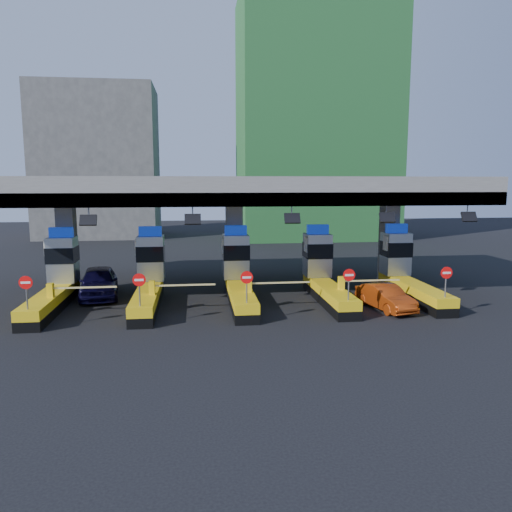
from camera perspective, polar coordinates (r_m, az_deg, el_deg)
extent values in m
plane|color=black|center=(28.60, -2.00, -5.13)|extent=(120.00, 120.00, 0.00)
cube|color=slate|center=(30.79, -2.55, 7.59)|extent=(28.00, 12.00, 1.50)
cube|color=#4C4C49|center=(25.12, -1.54, 6.47)|extent=(28.00, 0.60, 0.70)
cube|color=slate|center=(31.88, -20.73, 0.76)|extent=(1.00, 1.00, 5.50)
cube|color=slate|center=(31.04, -2.51, 1.11)|extent=(1.00, 1.00, 5.50)
cube|color=slate|center=(33.33, 14.90, 1.35)|extent=(1.00, 1.00, 5.50)
cylinder|color=slate|center=(25.56, -18.58, 4.72)|extent=(0.06, 0.06, 0.50)
cube|color=black|center=(25.39, -18.63, 3.90)|extent=(0.80, 0.38, 0.54)
cylinder|color=slate|center=(25.04, -7.26, 5.02)|extent=(0.06, 0.06, 0.50)
cube|color=black|center=(24.86, -7.24, 4.19)|extent=(0.80, 0.38, 0.54)
cylinder|color=slate|center=(25.51, 4.09, 5.13)|extent=(0.06, 0.06, 0.50)
cube|color=black|center=(25.33, 4.17, 4.32)|extent=(0.80, 0.38, 0.54)
cylinder|color=slate|center=(26.91, 14.64, 5.06)|extent=(0.06, 0.06, 0.50)
cube|color=black|center=(26.75, 14.77, 4.28)|extent=(0.80, 0.38, 0.54)
cylinder|color=slate|center=(28.87, 23.01, 4.87)|extent=(0.06, 0.06, 0.50)
cube|color=black|center=(28.71, 23.17, 4.15)|extent=(0.80, 0.38, 0.54)
cube|color=black|center=(28.51, -22.36, -5.30)|extent=(1.20, 8.00, 0.50)
cube|color=#E5B70C|center=(28.41, -22.42, -4.32)|extent=(1.20, 8.00, 0.50)
cube|color=#9EA3A8|center=(30.79, -21.21, -0.37)|extent=(1.50, 1.50, 2.60)
cube|color=black|center=(30.73, -21.25, 0.18)|extent=(1.56, 1.56, 0.90)
cube|color=#0C2DBF|center=(30.60, -21.37, 2.56)|extent=(1.30, 0.35, 0.55)
cube|color=white|center=(30.62, -22.87, 0.82)|extent=(0.06, 0.70, 0.90)
cylinder|color=slate|center=(24.85, -24.72, -4.11)|extent=(0.07, 0.07, 1.30)
cylinder|color=red|center=(24.71, -24.83, -2.77)|extent=(0.60, 0.04, 0.60)
cube|color=white|center=(24.68, -24.85, -2.78)|extent=(0.42, 0.02, 0.10)
cube|color=#E5B70C|center=(27.06, -22.44, -3.64)|extent=(0.30, 0.35, 0.70)
cube|color=white|center=(26.64, -19.03, -3.42)|extent=(3.20, 0.08, 0.08)
cube|color=black|center=(27.60, -12.26, -5.29)|extent=(1.20, 8.00, 0.50)
cube|color=#E5B70C|center=(27.49, -12.30, -4.28)|extent=(1.20, 8.00, 0.50)
cube|color=#9EA3A8|center=(29.94, -11.90, -0.21)|extent=(1.50, 1.50, 2.60)
cube|color=black|center=(29.88, -11.92, 0.36)|extent=(1.56, 1.56, 0.90)
cube|color=#0C2DBF|center=(29.75, -12.00, 2.80)|extent=(1.30, 0.35, 0.55)
cube|color=white|center=(29.63, -13.53, 1.02)|extent=(0.06, 0.70, 0.90)
cylinder|color=slate|center=(23.80, -13.16, -4.08)|extent=(0.07, 0.07, 1.30)
cylinder|color=red|center=(23.65, -13.22, -2.67)|extent=(0.60, 0.04, 0.60)
cube|color=white|center=(23.62, -13.22, -2.69)|extent=(0.42, 0.02, 0.10)
cube|color=#E5B70C|center=(26.16, -11.81, -3.57)|extent=(0.30, 0.35, 0.70)
cube|color=white|center=(26.05, -8.20, -3.30)|extent=(3.20, 0.08, 0.08)
cube|color=black|center=(27.57, -1.82, -5.11)|extent=(1.20, 8.00, 0.50)
cube|color=#E5B70C|center=(27.46, -1.83, -4.10)|extent=(1.20, 8.00, 0.50)
cube|color=#9EA3A8|center=(29.92, -2.32, -0.03)|extent=(1.50, 1.50, 2.60)
cube|color=black|center=(29.86, -2.32, 0.53)|extent=(1.56, 1.56, 0.90)
cube|color=#0C2DBF|center=(29.73, -2.34, 2.98)|extent=(1.30, 0.35, 0.55)
cube|color=white|center=(29.47, -3.83, 1.20)|extent=(0.06, 0.70, 0.90)
cylinder|color=slate|center=(23.77, -1.06, -3.87)|extent=(0.07, 0.07, 1.30)
cylinder|color=red|center=(23.62, -1.06, -2.46)|extent=(0.60, 0.04, 0.60)
cube|color=white|center=(23.59, -1.05, -2.47)|extent=(0.42, 0.02, 0.10)
cube|color=#E5B70C|center=(26.20, -0.84, -3.37)|extent=(0.30, 0.35, 0.70)
cube|color=white|center=(26.40, 2.73, -3.06)|extent=(3.20, 0.08, 0.08)
cube|color=black|center=(28.44, 8.29, -4.78)|extent=(1.20, 8.00, 0.50)
cube|color=#E5B70C|center=(28.33, 8.32, -3.79)|extent=(1.20, 8.00, 0.50)
cube|color=#9EA3A8|center=(30.72, 7.01, 0.13)|extent=(1.50, 1.50, 2.60)
cube|color=black|center=(30.66, 7.03, 0.68)|extent=(1.56, 1.56, 0.90)
cube|color=#0C2DBF|center=(30.53, 7.07, 3.07)|extent=(1.30, 0.35, 0.55)
cube|color=white|center=(30.16, 5.70, 1.34)|extent=(0.06, 0.70, 0.90)
cylinder|color=slate|center=(24.77, 10.54, -3.50)|extent=(0.07, 0.07, 1.30)
cylinder|color=red|center=(24.62, 10.60, -2.15)|extent=(0.60, 0.04, 0.60)
cube|color=white|center=(24.60, 10.62, -2.16)|extent=(0.42, 0.02, 0.10)
cube|color=#E5B70C|center=(27.18, 9.72, -3.06)|extent=(0.30, 0.35, 0.70)
cube|color=white|center=(27.67, 13.00, -2.74)|extent=(3.20, 0.08, 0.08)
cube|color=black|center=(30.13, 17.54, -4.34)|extent=(1.20, 8.00, 0.50)
cube|color=#E5B70C|center=(30.02, 17.58, -3.41)|extent=(1.20, 8.00, 0.50)
cube|color=#9EA3A8|center=(32.29, 15.66, 0.29)|extent=(1.50, 1.50, 2.60)
cube|color=black|center=(32.23, 15.69, 0.81)|extent=(1.56, 1.56, 0.90)
cube|color=#0C2DBF|center=(32.11, 15.77, 3.08)|extent=(1.30, 0.35, 0.55)
cube|color=white|center=(31.62, 14.58, 1.44)|extent=(0.06, 0.70, 0.90)
cylinder|color=slate|center=(26.69, 20.85, -3.06)|extent=(0.07, 0.07, 1.30)
cylinder|color=red|center=(26.55, 20.95, -1.80)|extent=(0.60, 0.04, 0.60)
cube|color=white|center=(26.53, 20.98, -1.81)|extent=(0.42, 0.02, 0.10)
cube|color=#E5B70C|center=(28.99, 19.24, -2.69)|extent=(0.30, 0.35, 0.70)
cube|color=white|center=(29.74, 22.11, -2.38)|extent=(3.20, 0.08, 0.08)
cube|color=#1E5926|center=(61.82, 6.79, 15.20)|extent=(18.00, 12.00, 28.00)
cube|color=#4C4C49|center=(64.79, -17.55, 10.13)|extent=(14.00, 10.00, 18.00)
imported|color=black|center=(30.71, -17.52, -2.86)|extent=(2.87, 5.52, 1.79)
imported|color=#A0340C|center=(27.43, 14.58, -4.58)|extent=(2.23, 4.22, 1.32)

